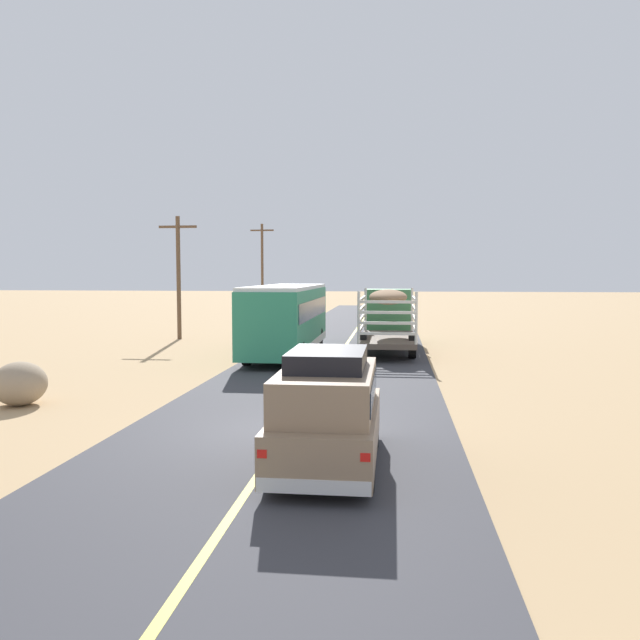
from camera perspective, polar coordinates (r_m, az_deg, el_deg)
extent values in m
plane|color=tan|center=(15.05, -3.06, -10.29)|extent=(240.00, 240.00, 0.00)
cube|color=#38383D|center=(15.05, -3.06, -10.25)|extent=(8.00, 120.00, 0.02)
cube|color=#D8CC4C|center=(15.04, -3.06, -10.21)|extent=(0.16, 117.60, 0.00)
cube|color=#8C7259|center=(12.48, 0.74, -10.02)|extent=(1.90, 4.60, 0.90)
cube|color=#8C7259|center=(12.15, 0.67, -6.31)|extent=(1.75, 3.59, 0.80)
cube|color=#192333|center=(12.15, 0.67, -6.21)|extent=(1.79, 3.22, 0.44)
cube|color=silver|center=(10.46, -0.57, -14.75)|extent=(1.86, 0.20, 0.24)
cube|color=red|center=(10.38, -5.26, -11.96)|extent=(0.16, 0.06, 0.14)
cube|color=red|center=(10.18, 4.14, -12.28)|extent=(0.16, 0.06, 0.14)
cube|color=black|center=(12.11, 0.70, -3.56)|extent=(1.42, 2.07, 0.36)
cylinder|color=black|center=(14.03, -2.02, -9.68)|extent=(0.26, 0.76, 0.76)
cylinder|color=black|center=(13.88, 4.78, -9.84)|extent=(0.26, 0.76, 0.76)
cylinder|color=black|center=(11.32, -4.27, -13.10)|extent=(0.26, 0.76, 0.76)
cylinder|color=black|center=(11.14, 4.27, -13.40)|extent=(0.26, 0.76, 0.76)
cube|color=#3F7F4C|center=(34.79, 6.27, 0.98)|extent=(2.50, 2.20, 2.20)
cube|color=#192333|center=(34.77, 6.28, 1.72)|extent=(2.53, 1.54, 0.70)
cube|color=brown|center=(29.49, 6.17, -1.74)|extent=(2.50, 6.40, 0.24)
cylinder|color=silver|center=(32.56, 4.14, 0.99)|extent=(0.12, 0.12, 2.20)
cylinder|color=silver|center=(32.54, 8.34, 0.95)|extent=(0.12, 0.12, 2.20)
cylinder|color=silver|center=(26.30, 3.53, 0.22)|extent=(0.12, 0.12, 2.20)
cylinder|color=silver|center=(26.27, 8.72, 0.18)|extent=(0.12, 0.12, 2.20)
cube|color=silver|center=(29.47, 3.82, -0.63)|extent=(0.08, 6.30, 0.12)
cube|color=silver|center=(29.45, 8.53, -0.67)|extent=(0.08, 6.30, 0.12)
cube|color=silver|center=(26.29, 6.11, -1.24)|extent=(2.40, 0.08, 0.12)
cube|color=silver|center=(29.44, 3.83, 0.22)|extent=(0.08, 6.30, 0.12)
cube|color=silver|center=(29.42, 8.54, 0.18)|extent=(0.08, 6.30, 0.12)
cube|color=silver|center=(26.25, 6.12, -0.28)|extent=(2.40, 0.08, 0.12)
cube|color=silver|center=(29.41, 3.83, 1.07)|extent=(0.08, 6.30, 0.12)
cube|color=silver|center=(29.39, 8.55, 1.03)|extent=(0.08, 6.30, 0.12)
cube|color=silver|center=(26.22, 6.13, 0.68)|extent=(2.40, 0.08, 0.12)
cube|color=silver|center=(29.39, 3.84, 1.93)|extent=(0.08, 6.30, 0.12)
cube|color=silver|center=(29.37, 8.56, 1.89)|extent=(0.08, 6.30, 0.12)
cube|color=silver|center=(26.20, 6.13, 1.64)|extent=(2.40, 0.08, 0.12)
ellipsoid|color=#8C6B4C|center=(29.35, 6.20, 2.09)|extent=(1.75, 3.84, 0.70)
cylinder|color=black|center=(34.91, 4.46, -1.05)|extent=(0.32, 1.10, 1.10)
cylinder|color=black|center=(34.89, 8.04, -1.08)|extent=(0.32, 1.10, 1.10)
cylinder|color=black|center=(28.27, 3.93, -2.29)|extent=(0.32, 1.10, 1.10)
cylinder|color=black|center=(28.25, 8.35, -2.33)|extent=(0.32, 1.10, 1.10)
cube|color=#2D8C66|center=(28.77, -3.04, 0.13)|extent=(2.50, 10.00, 2.70)
cube|color=white|center=(28.71, -3.05, 2.98)|extent=(2.45, 9.80, 0.16)
cube|color=#192333|center=(28.74, -3.04, 1.07)|extent=(2.54, 9.20, 0.80)
cube|color=silver|center=(28.88, -3.03, -2.15)|extent=(2.53, 9.80, 0.36)
cylinder|color=black|center=(32.26, -3.98, -1.57)|extent=(0.30, 1.00, 1.00)
cylinder|color=black|center=(31.92, -0.10, -1.62)|extent=(0.30, 1.00, 1.00)
cylinder|color=black|center=(25.94, -6.64, -3.00)|extent=(0.30, 1.00, 1.00)
cylinder|color=black|center=(25.52, -1.83, -3.10)|extent=(0.30, 1.00, 1.00)
cylinder|color=brown|center=(37.04, -12.69, 3.73)|extent=(0.24, 0.24, 7.04)
cube|color=brown|center=(37.14, -12.77, 8.24)|extent=(2.20, 0.14, 0.14)
cylinder|color=brown|center=(59.36, -5.26, 4.62)|extent=(0.24, 0.24, 8.41)
cube|color=brown|center=(59.49, -5.28, 8.10)|extent=(2.20, 0.14, 0.14)
ellipsoid|color=gray|center=(20.02, -25.56, -5.22)|extent=(1.48, 1.58, 1.26)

